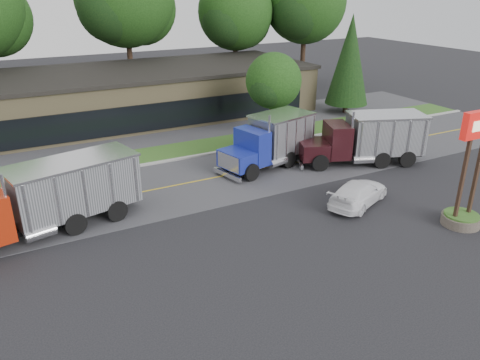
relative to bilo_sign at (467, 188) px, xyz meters
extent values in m
plane|color=#2B2B30|center=(-10.50, 2.50, -2.02)|extent=(140.00, 140.00, 0.00)
cube|color=#59595E|center=(-10.50, 11.50, -2.02)|extent=(60.00, 8.00, 0.02)
cube|color=gold|center=(-10.50, 11.50, -2.02)|extent=(60.00, 0.12, 0.01)
cube|color=#9E9E99|center=(-10.50, 15.70, -2.02)|extent=(60.00, 0.30, 0.12)
cube|color=#2C541C|center=(-10.50, 17.50, -2.02)|extent=(60.00, 3.40, 0.03)
cube|color=#59595E|center=(-10.50, 22.50, -2.02)|extent=(60.00, 7.00, 0.02)
cube|color=#8D7D56|center=(-8.50, 28.50, -0.02)|extent=(32.00, 12.00, 4.00)
cylinder|color=#6B6054|center=(0.00, 0.00, -1.77)|extent=(1.90, 1.90, 0.50)
cylinder|color=#2C541C|center=(0.00, 0.00, -1.47)|extent=(1.70, 1.70, 0.10)
cube|color=#332116|center=(-0.50, 0.00, 0.58)|extent=(0.16, 0.16, 5.00)
cube|color=#332116|center=(0.50, 0.00, 0.58)|extent=(0.16, 0.16, 5.00)
cube|color=red|center=(0.00, 0.00, 3.28)|extent=(2.20, 0.35, 1.30)
cube|color=beige|center=(0.00, 0.19, 3.28)|extent=(1.50, 0.04, 0.50)
cylinder|color=#382619|center=(-6.50, 36.50, 0.72)|extent=(0.56, 0.56, 5.48)
sphere|color=#14330D|center=(-4.62, 37.75, 6.91)|extent=(7.52, 7.52, 7.52)
sphere|color=black|center=(-8.07, 35.56, 7.22)|extent=(6.89, 6.89, 6.89)
cylinder|color=#382619|center=(5.50, 35.50, 0.26)|extent=(0.56, 0.56, 4.57)
sphere|color=#14330D|center=(5.50, 35.50, 6.46)|extent=(8.35, 8.35, 8.35)
sphere|color=#14330D|center=(7.07, 36.54, 5.42)|extent=(6.26, 6.26, 6.26)
sphere|color=black|center=(4.20, 34.72, 5.68)|extent=(5.74, 5.74, 5.74)
cylinder|color=#382619|center=(13.50, 33.50, 0.52)|extent=(0.56, 0.56, 5.08)
sphere|color=#14330D|center=(13.50, 33.50, 7.42)|extent=(9.29, 9.29, 9.29)
sphere|color=#14330D|center=(15.24, 34.66, 6.26)|extent=(6.97, 6.97, 6.97)
sphere|color=black|center=(12.05, 32.63, 6.55)|extent=(6.39, 6.39, 6.39)
cylinder|color=#382619|center=(9.50, 20.50, -1.52)|extent=(0.44, 0.44, 1.00)
cone|color=black|center=(9.50, 20.50, 2.92)|extent=(3.95, 3.95, 8.08)
cylinder|color=#382619|center=(-0.50, 17.50, -0.83)|extent=(0.56, 0.56, 2.38)
sphere|color=#14330D|center=(-0.50, 17.50, 2.39)|extent=(4.34, 4.34, 4.34)
sphere|color=#14330D|center=(0.31, 18.04, 1.85)|extent=(3.26, 3.26, 3.26)
sphere|color=black|center=(-1.18, 17.09, 1.98)|extent=(2.99, 2.99, 2.99)
cube|color=black|center=(-18.82, 9.00, -1.45)|extent=(10.10, 3.24, 0.28)
cube|color=silver|center=(-17.10, 9.39, 0.00)|extent=(6.46, 3.79, 2.50)
cube|color=silver|center=(-17.10, 9.39, 1.30)|extent=(6.64, 3.97, 0.12)
cylinder|color=black|center=(-16.93, 10.61, -1.45)|extent=(1.15, 0.59, 1.10)
cylinder|color=black|center=(-16.42, 8.37, -1.45)|extent=(1.15, 0.59, 1.10)
cube|color=black|center=(-4.27, 11.78, -1.45)|extent=(6.55, 2.50, 0.28)
cube|color=navy|center=(-7.02, 11.11, -0.90)|extent=(2.05, 2.60, 1.10)
cube|color=navy|center=(-5.78, 11.41, -0.30)|extent=(1.66, 2.60, 2.20)
cube|color=black|center=(-6.26, 11.29, 0.10)|extent=(0.55, 2.06, 0.90)
cube|color=silver|center=(-3.17, 12.04, 0.00)|extent=(4.36, 3.34, 2.50)
cube|color=silver|center=(-3.17, 12.04, 1.30)|extent=(4.54, 3.52, 0.12)
cylinder|color=black|center=(-7.15, 12.26, -1.45)|extent=(1.15, 0.60, 1.10)
cylinder|color=black|center=(-6.61, 10.03, -1.45)|extent=(1.15, 0.60, 1.10)
cylinder|color=black|center=(-3.17, 13.23, -1.45)|extent=(1.15, 0.60, 1.10)
cylinder|color=black|center=(-2.63, 10.99, -1.45)|extent=(1.15, 0.60, 1.10)
cube|color=black|center=(1.69, 9.24, -1.45)|extent=(7.88, 3.81, 0.28)
cube|color=black|center=(-1.59, 10.49, -0.90)|extent=(2.62, 2.84, 1.10)
cube|color=black|center=(-0.11, 9.92, -0.30)|extent=(2.16, 2.74, 2.20)
cube|color=black|center=(-0.68, 10.14, 0.10)|extent=(0.80, 1.98, 0.90)
cube|color=silver|center=(3.00, 8.74, 0.00)|extent=(5.39, 4.05, 2.50)
cube|color=silver|center=(3.00, 8.74, 1.30)|extent=(5.59, 4.25, 0.12)
cylinder|color=black|center=(-1.01, 11.50, -1.45)|extent=(1.15, 0.72, 1.10)
cylinder|color=black|center=(-1.83, 9.35, -1.45)|extent=(1.15, 0.72, 1.10)
cylinder|color=black|center=(3.73, 9.69, -1.45)|extent=(1.15, 0.72, 1.10)
cylinder|color=black|center=(2.91, 7.54, -1.45)|extent=(1.15, 0.72, 1.10)
imported|color=white|center=(-3.00, 4.34, -1.36)|extent=(4.96, 3.55, 1.33)
camera|label=1|loc=(-19.82, -13.41, 9.31)|focal=35.00mm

